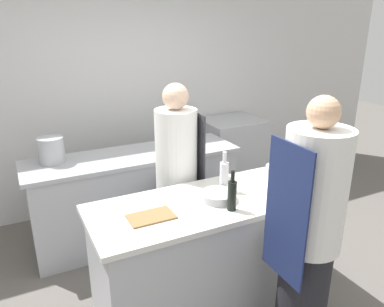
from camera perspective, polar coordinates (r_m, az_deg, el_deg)
name	(u,v)px	position (r m, az deg, el deg)	size (l,w,h in m)	color
ground_plane	(211,300)	(3.31, 2.94, -21.44)	(16.00, 16.00, 0.00)	#605B56
wall_back	(124,91)	(4.54, -10.33, 9.38)	(8.00, 0.06, 2.80)	silver
prep_counter	(212,252)	(3.03, 3.09, -14.79)	(1.85, 0.72, 0.92)	#A8AAAF
pass_counter	(136,196)	(3.94, -8.54, -6.39)	(2.13, 0.63, 0.92)	#A8AAAF
oven_range	(231,156)	(4.96, 6.02, -0.40)	(0.76, 0.67, 0.99)	#A8AAAF
chef_at_prep_near	(308,236)	(2.53, 17.33, -11.87)	(0.41, 0.39, 1.78)	black
chef_at_stove	(177,180)	(3.29, -2.29, -4.09)	(0.37, 0.36, 1.70)	black
bottle_olive_oil	(298,176)	(3.09, 15.82, -3.26)	(0.09, 0.09, 0.23)	#B2A84C
bottle_vinegar	(284,186)	(2.85, 13.80, -4.90)	(0.06, 0.06, 0.24)	#5B2319
bottle_wine	(224,175)	(2.90, 4.90, -3.32)	(0.07, 0.07, 0.32)	silver
bottle_cooking_oil	(232,195)	(2.61, 6.12, -6.23)	(0.06, 0.06, 0.29)	black
bowl_mixing_large	(218,196)	(2.78, 4.01, -6.49)	(0.25, 0.25, 0.06)	#B7BABC
bowl_prep_small	(279,170)	(3.31, 13.07, -2.47)	(0.22, 0.22, 0.07)	#B7BABC
cutting_board	(151,217)	(2.56, -6.24, -9.54)	(0.31, 0.19, 0.01)	olive
stockpot	(51,150)	(3.70, -20.65, 0.48)	(0.23, 0.23, 0.24)	#A8AAAF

